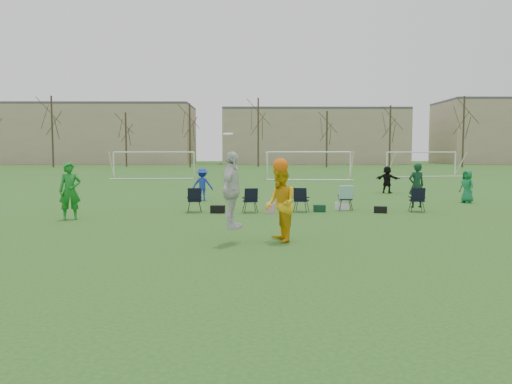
{
  "coord_description": "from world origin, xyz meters",
  "views": [
    {
      "loc": [
        -0.95,
        -11.92,
        2.35
      ],
      "look_at": [
        -0.85,
        2.01,
        1.25
      ],
      "focal_mm": 35.0,
      "sensor_mm": 36.0,
      "label": 1
    }
  ],
  "objects_px": {
    "fielder_green_far": "(467,186)",
    "goal_left": "(154,157)",
    "fielder_black": "(387,180)",
    "goal_right": "(422,157)",
    "center_contest": "(260,197)",
    "fielder_green_near": "(70,191)",
    "goal_mid": "(309,158)",
    "fielder_blue": "(202,184)"
  },
  "relations": [
    {
      "from": "fielder_blue",
      "to": "goal_left",
      "type": "xyz_separation_m",
      "value": [
        -6.59,
        21.52,
        1.13
      ]
    },
    {
      "from": "fielder_green_near",
      "to": "goal_right",
      "type": "xyz_separation_m",
      "value": [
        23.36,
        32.44,
        0.92
      ]
    },
    {
      "from": "fielder_green_near",
      "to": "goal_right",
      "type": "distance_m",
      "value": 39.99
    },
    {
      "from": "fielder_green_far",
      "to": "goal_left",
      "type": "relative_size",
      "value": 0.21
    },
    {
      "from": "fielder_green_far",
      "to": "goal_left",
      "type": "xyz_separation_m",
      "value": [
        -19.13,
        22.66,
        1.15
      ]
    },
    {
      "from": "center_contest",
      "to": "fielder_black",
      "type": "bearing_deg",
      "value": 64.32
    },
    {
      "from": "goal_left",
      "to": "goal_right",
      "type": "relative_size",
      "value": 1.01
    },
    {
      "from": "fielder_green_near",
      "to": "fielder_blue",
      "type": "height_order",
      "value": "fielder_green_near"
    },
    {
      "from": "fielder_blue",
      "to": "goal_left",
      "type": "height_order",
      "value": "goal_left"
    },
    {
      "from": "fielder_green_near",
      "to": "goal_left",
      "type": "bearing_deg",
      "value": 74.35
    },
    {
      "from": "fielder_black",
      "to": "goal_left",
      "type": "relative_size",
      "value": 0.21
    },
    {
      "from": "fielder_green_near",
      "to": "fielder_blue",
      "type": "bearing_deg",
      "value": 39.31
    },
    {
      "from": "fielder_blue",
      "to": "fielder_green_far",
      "type": "xyz_separation_m",
      "value": [
        12.54,
        -1.14,
        -0.02
      ]
    },
    {
      "from": "fielder_green_near",
      "to": "goal_mid",
      "type": "xyz_separation_m",
      "value": [
        11.36,
        26.44,
        0.92
      ]
    },
    {
      "from": "fielder_green_far",
      "to": "goal_left",
      "type": "height_order",
      "value": "goal_left"
    },
    {
      "from": "center_contest",
      "to": "goal_mid",
      "type": "height_order",
      "value": "center_contest"
    },
    {
      "from": "center_contest",
      "to": "fielder_green_far",
      "type": "bearing_deg",
      "value": 46.18
    },
    {
      "from": "fielder_blue",
      "to": "fielder_green_far",
      "type": "distance_m",
      "value": 12.59
    },
    {
      "from": "goal_mid",
      "to": "goal_left",
      "type": "bearing_deg",
      "value": 175.87
    },
    {
      "from": "goal_left",
      "to": "goal_right",
      "type": "height_order",
      "value": "same"
    },
    {
      "from": "goal_mid",
      "to": "goal_right",
      "type": "height_order",
      "value": "same"
    },
    {
      "from": "center_contest",
      "to": "goal_right",
      "type": "height_order",
      "value": "center_contest"
    },
    {
      "from": "fielder_green_far",
      "to": "center_contest",
      "type": "distance_m",
      "value": 14.3
    },
    {
      "from": "fielder_green_near",
      "to": "fielder_green_far",
      "type": "bearing_deg",
      "value": -1.63
    },
    {
      "from": "fielder_green_far",
      "to": "fielder_green_near",
      "type": "bearing_deg",
      "value": -95.12
    },
    {
      "from": "fielder_green_near",
      "to": "goal_left",
      "type": "xyz_separation_m",
      "value": [
        -2.64,
        28.44,
        0.92
      ]
    },
    {
      "from": "fielder_black",
      "to": "center_contest",
      "type": "xyz_separation_m",
      "value": [
        -7.65,
        -15.91,
        0.39
      ]
    },
    {
      "from": "fielder_black",
      "to": "goal_left",
      "type": "xyz_separation_m",
      "value": [
        -16.88,
        17.07,
        1.13
      ]
    },
    {
      "from": "center_contest",
      "to": "goal_mid",
      "type": "relative_size",
      "value": 0.39
    },
    {
      "from": "fielder_green_far",
      "to": "goal_mid",
      "type": "distance_m",
      "value": 21.32
    },
    {
      "from": "fielder_black",
      "to": "goal_right",
      "type": "distance_m",
      "value": 22.98
    },
    {
      "from": "fielder_green_near",
      "to": "center_contest",
      "type": "relative_size",
      "value": 0.7
    },
    {
      "from": "goal_right",
      "to": "fielder_black",
      "type": "bearing_deg",
      "value": -121.41
    },
    {
      "from": "goal_left",
      "to": "goal_mid",
      "type": "height_order",
      "value": "same"
    },
    {
      "from": "fielder_green_near",
      "to": "goal_left",
      "type": "height_order",
      "value": "goal_left"
    },
    {
      "from": "center_contest",
      "to": "goal_right",
      "type": "relative_size",
      "value": 0.39
    },
    {
      "from": "fielder_green_far",
      "to": "fielder_black",
      "type": "xyz_separation_m",
      "value": [
        -2.25,
        5.6,
        0.02
      ]
    },
    {
      "from": "fielder_green_far",
      "to": "center_contest",
      "type": "height_order",
      "value": "center_contest"
    },
    {
      "from": "fielder_blue",
      "to": "fielder_black",
      "type": "bearing_deg",
      "value": -154.33
    },
    {
      "from": "fielder_green_near",
      "to": "goal_right",
      "type": "relative_size",
      "value": 0.27
    },
    {
      "from": "fielder_black",
      "to": "goal_mid",
      "type": "xyz_separation_m",
      "value": [
        -2.88,
        15.07,
        1.13
      ]
    },
    {
      "from": "fielder_blue",
      "to": "fielder_black",
      "type": "relative_size",
      "value": 1.01
    }
  ]
}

